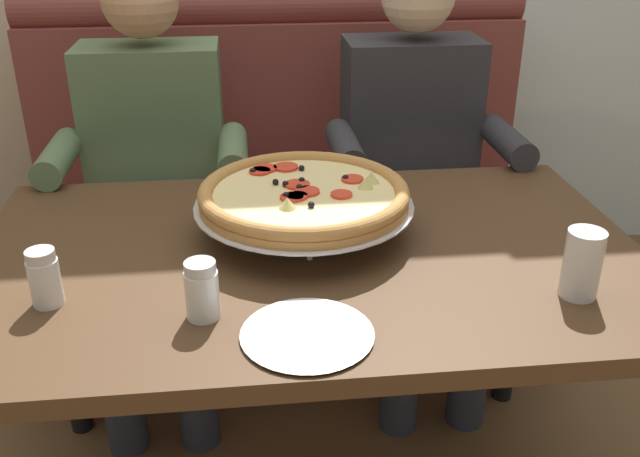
% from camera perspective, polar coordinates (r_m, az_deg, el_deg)
% --- Properties ---
extents(booth_bench, '(1.70, 0.78, 1.13)m').
position_cam_1_polar(booth_bench, '(2.42, -2.98, 1.03)').
color(booth_bench, brown).
rests_on(booth_bench, ground_plane).
extents(dining_table, '(1.40, 0.86, 0.73)m').
position_cam_1_polar(dining_table, '(1.50, -0.96, -4.58)').
color(dining_table, '#4C331E').
rests_on(dining_table, ground_plane).
extents(diner_left, '(0.54, 0.64, 1.27)m').
position_cam_1_polar(diner_left, '(2.06, -13.41, 5.28)').
color(diner_left, '#2D3342').
rests_on(diner_left, ground_plane).
extents(diner_right, '(0.54, 0.64, 1.27)m').
position_cam_1_polar(diner_right, '(2.11, 7.83, 6.19)').
color(diner_right, '#2D3342').
rests_on(diner_right, ground_plane).
extents(pizza, '(0.47, 0.47, 0.12)m').
position_cam_1_polar(pizza, '(1.50, -1.35, 2.69)').
color(pizza, silver).
rests_on(pizza, dining_table).
extents(shaker_oregano, '(0.06, 0.06, 0.11)m').
position_cam_1_polar(shaker_oregano, '(1.24, -9.56, -5.27)').
color(shaker_oregano, white).
rests_on(shaker_oregano, dining_table).
extents(shaker_pepper_flakes, '(0.06, 0.06, 0.11)m').
position_cam_1_polar(shaker_pepper_flakes, '(1.35, -21.45, -4.03)').
color(shaker_pepper_flakes, white).
rests_on(shaker_pepper_flakes, dining_table).
extents(plate_near_left, '(0.23, 0.23, 0.02)m').
position_cam_1_polar(plate_near_left, '(1.19, -1.05, -8.34)').
color(plate_near_left, white).
rests_on(plate_near_left, dining_table).
extents(drinking_glass, '(0.07, 0.07, 0.13)m').
position_cam_1_polar(drinking_glass, '(1.36, 20.50, -3.00)').
color(drinking_glass, silver).
rests_on(drinking_glass, dining_table).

